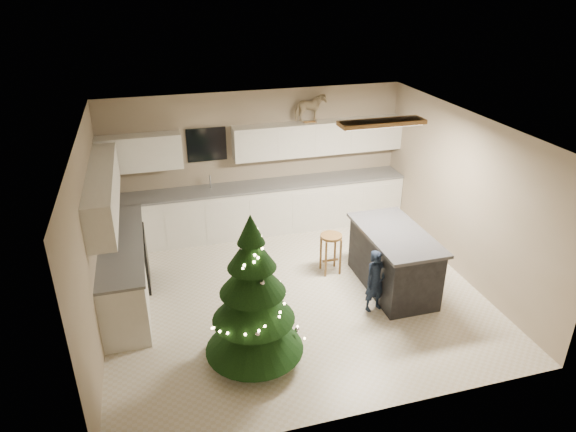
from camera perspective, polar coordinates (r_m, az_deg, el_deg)
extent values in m
plane|color=beige|center=(7.97, 0.69, -8.54)|extent=(5.50, 5.50, 0.00)
cube|color=gray|center=(9.57, -3.53, 6.14)|extent=(5.50, 0.02, 2.60)
cube|color=gray|center=(5.31, 8.57, -11.30)|extent=(5.50, 0.02, 2.60)
cube|color=gray|center=(7.13, -21.00, -2.66)|extent=(0.02, 5.00, 2.60)
cube|color=gray|center=(8.46, 18.92, 2.12)|extent=(0.02, 5.00, 2.60)
cube|color=silver|center=(6.87, 0.81, 9.77)|extent=(5.50, 5.00, 0.02)
cube|color=olive|center=(7.43, 10.39, 10.18)|extent=(1.25, 0.32, 0.06)
cube|color=white|center=(7.44, 10.37, 9.92)|extent=(1.15, 0.24, 0.02)
cube|color=silver|center=(9.61, -3.00, 0.78)|extent=(5.48, 0.60, 0.90)
cube|color=silver|center=(8.02, -17.69, -5.83)|extent=(0.60, 2.60, 0.90)
cube|color=slate|center=(9.42, -3.06, 3.36)|extent=(5.48, 0.62, 0.04)
cube|color=slate|center=(7.80, -18.07, -2.86)|extent=(0.62, 2.60, 0.04)
cube|color=silver|center=(9.09, -16.15, 6.78)|extent=(1.40, 0.35, 0.60)
cube|color=silver|center=(9.58, 3.44, 8.68)|extent=(3.20, 0.35, 0.60)
cube|color=silver|center=(7.61, -19.85, 2.64)|extent=(0.35, 2.60, 0.60)
cube|color=black|center=(9.28, -9.04, 7.85)|extent=(0.70, 0.04, 0.60)
cube|color=#99999E|center=(9.30, -8.48, 2.67)|extent=(0.55, 0.40, 0.06)
cylinder|color=#99999E|center=(9.33, -8.63, 3.80)|extent=(0.03, 0.03, 0.24)
cube|color=black|center=(8.28, -17.54, -4.77)|extent=(0.64, 0.75, 0.90)
cube|color=black|center=(8.03, -19.86, -1.26)|extent=(0.10, 0.75, 0.30)
cube|color=black|center=(8.05, 11.60, -4.98)|extent=(0.80, 1.60, 0.90)
cube|color=#272728|center=(7.82, 11.90, -1.97)|extent=(0.90, 1.70, 0.05)
cylinder|color=olive|center=(8.21, 4.83, -2.26)|extent=(0.35, 0.35, 0.04)
cylinder|color=olive|center=(8.23, 4.23, -4.82)|extent=(0.04, 0.04, 0.63)
cylinder|color=olive|center=(8.31, 5.84, -4.57)|extent=(0.04, 0.04, 0.63)
cylinder|color=olive|center=(8.44, 3.66, -4.01)|extent=(0.04, 0.04, 0.63)
cylinder|color=olive|center=(8.51, 5.24, -3.78)|extent=(0.04, 0.04, 0.63)
cube|color=olive|center=(8.43, 4.72, -4.93)|extent=(0.27, 0.03, 0.03)
cylinder|color=#3F2816|center=(6.71, -3.70, -14.68)|extent=(0.11, 0.11, 0.27)
cone|color=#153611|center=(6.48, -3.79, -12.23)|extent=(1.23, 1.23, 0.63)
cone|color=#153611|center=(6.24, -3.90, -9.26)|extent=(1.01, 1.01, 0.54)
cone|color=#153611|center=(6.04, -4.00, -6.43)|extent=(0.80, 0.80, 0.50)
cone|color=#153611|center=(5.88, -4.09, -3.81)|extent=(0.58, 0.58, 0.45)
cone|color=#153611|center=(5.75, -4.18, -1.44)|extent=(0.33, 0.33, 0.36)
sphere|color=#FFD88C|center=(6.78, 1.74, -13.16)|extent=(0.03, 0.03, 0.03)
sphere|color=#FFD88C|center=(6.88, 0.92, -12.04)|extent=(0.03, 0.03, 0.03)
sphere|color=#FFD88C|center=(6.97, -0.23, -11.14)|extent=(0.03, 0.03, 0.03)
sphere|color=#FFD88C|center=(7.01, -1.61, -10.48)|extent=(0.03, 0.03, 0.03)
sphere|color=#FFD88C|center=(7.02, -3.09, -10.09)|extent=(0.03, 0.03, 0.03)
sphere|color=#FFD88C|center=(6.99, -4.57, -9.94)|extent=(0.03, 0.03, 0.03)
sphere|color=#FFD88C|center=(6.92, -5.94, -10.03)|extent=(0.03, 0.03, 0.03)
sphere|color=#FFD88C|center=(6.82, -7.09, -10.33)|extent=(0.03, 0.03, 0.03)
sphere|color=#FFD88C|center=(6.69, -7.95, -10.77)|extent=(0.03, 0.03, 0.03)
sphere|color=#FFD88C|center=(6.55, -8.43, -11.32)|extent=(0.03, 0.03, 0.03)
sphere|color=#FFD88C|center=(6.40, -8.48, -11.89)|extent=(0.03, 0.03, 0.03)
sphere|color=#FFD88C|center=(6.26, -8.11, -12.42)|extent=(0.03, 0.03, 0.03)
sphere|color=#FFD88C|center=(6.13, -7.33, -12.81)|extent=(0.03, 0.03, 0.03)
sphere|color=#FFD88C|center=(6.04, -6.22, -13.01)|extent=(0.03, 0.03, 0.03)
sphere|color=#FFD88C|center=(5.98, -4.92, -12.96)|extent=(0.03, 0.03, 0.03)
sphere|color=#FFD88C|center=(5.95, -3.57, -12.64)|extent=(0.03, 0.03, 0.03)
sphere|color=#FFD88C|center=(5.96, -2.32, -12.08)|extent=(0.03, 0.03, 0.03)
sphere|color=#FFD88C|center=(6.00, -1.31, -11.32)|extent=(0.03, 0.03, 0.03)
sphere|color=#FFD88C|center=(6.06, -0.63, -10.44)|extent=(0.03, 0.03, 0.03)
sphere|color=#FFD88C|center=(6.14, -0.31, -9.51)|extent=(0.03, 0.03, 0.03)
sphere|color=#FFD88C|center=(6.21, -0.34, -8.60)|extent=(0.03, 0.03, 0.03)
sphere|color=#FFD88C|center=(6.28, -0.70, -7.76)|extent=(0.03, 0.03, 0.03)
sphere|color=#FFD88C|center=(6.34, -1.30, -7.04)|extent=(0.03, 0.03, 0.03)
sphere|color=#FFD88C|center=(6.37, -2.09, -6.46)|extent=(0.03, 0.03, 0.03)
sphere|color=#FFD88C|center=(6.38, -2.97, -6.03)|extent=(0.03, 0.03, 0.03)
sphere|color=#FFD88C|center=(6.37, -3.88, -5.74)|extent=(0.03, 0.03, 0.03)
sphere|color=#FFD88C|center=(6.33, -4.73, -5.58)|extent=(0.03, 0.03, 0.03)
sphere|color=#FFD88C|center=(6.27, -5.45, -5.53)|extent=(0.03, 0.03, 0.03)
sphere|color=#FFD88C|center=(6.20, -6.00, -5.57)|extent=(0.03, 0.03, 0.03)
sphere|color=#FFD88C|center=(6.11, -6.34, -5.65)|extent=(0.03, 0.03, 0.03)
sphere|color=#FFD88C|center=(6.03, -6.43, -5.73)|extent=(0.03, 0.03, 0.03)
sphere|color=#FFD88C|center=(5.94, -6.30, -5.79)|extent=(0.03, 0.03, 0.03)
sphere|color=#FFD88C|center=(5.87, -5.97, -5.78)|extent=(0.03, 0.03, 0.03)
sphere|color=#FFD88C|center=(5.81, -5.49, -5.67)|extent=(0.03, 0.03, 0.03)
sphere|color=#FFD88C|center=(5.77, -4.92, -5.46)|extent=(0.03, 0.03, 0.03)
sphere|color=#FFD88C|center=(5.74, -4.33, -5.15)|extent=(0.03, 0.03, 0.03)
sphere|color=#FFD88C|center=(5.74, -3.79, -4.74)|extent=(0.03, 0.03, 0.03)
sphere|color=#FFD88C|center=(5.74, -3.36, -4.27)|extent=(0.03, 0.03, 0.03)
sphere|color=#FFD88C|center=(5.76, -3.06, -3.75)|extent=(0.03, 0.03, 0.03)
sphere|color=#FFD88C|center=(5.78, -2.93, -3.21)|extent=(0.03, 0.03, 0.03)
sphere|color=#FFD88C|center=(5.80, -2.94, -2.69)|extent=(0.03, 0.03, 0.03)
sphere|color=#FFD88C|center=(5.81, -3.07, -2.20)|extent=(0.03, 0.03, 0.03)
sphere|color=#FFD88C|center=(5.82, -3.29, -1.76)|extent=(0.03, 0.03, 0.03)
sphere|color=#FFD88C|center=(5.81, -3.55, -1.37)|extent=(0.03, 0.03, 0.03)
sphere|color=#FFD88C|center=(5.80, -3.82, -1.02)|extent=(0.03, 0.03, 0.03)
sphere|color=#FFD88C|center=(5.78, -4.06, -0.72)|extent=(0.03, 0.03, 0.03)
sphere|color=silver|center=(6.67, 0.95, -12.39)|extent=(0.06, 0.06, 0.06)
sphere|color=silver|center=(6.73, -6.93, -10.31)|extent=(0.06, 0.06, 0.06)
sphere|color=silver|center=(6.01, -4.25, -12.95)|extent=(0.06, 0.06, 0.06)
sphere|color=silver|center=(6.39, -1.13, -8.27)|extent=(0.06, 0.06, 0.06)
sphere|color=silver|center=(6.25, -6.41, -7.34)|extent=(0.06, 0.06, 0.06)
sphere|color=silver|center=(5.86, -3.52, -7.56)|extent=(0.06, 0.06, 0.06)
sphere|color=silver|center=(6.05, -3.04, -4.35)|extent=(0.06, 0.06, 0.06)
sphere|color=silver|center=(5.87, -5.05, -3.40)|extent=(0.06, 0.06, 0.06)
sphere|color=silver|center=(5.75, -4.00, -1.97)|extent=(0.06, 0.06, 0.06)
imported|color=#192840|center=(7.48, 9.69, -7.14)|extent=(0.39, 0.30, 0.95)
cube|color=olive|center=(9.41, 2.51, 10.35)|extent=(0.23, 0.02, 0.02)
cube|color=olive|center=(9.47, 2.38, 10.46)|extent=(0.23, 0.02, 0.02)
imported|color=tan|center=(9.38, 2.47, 11.89)|extent=(0.62, 0.37, 0.48)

